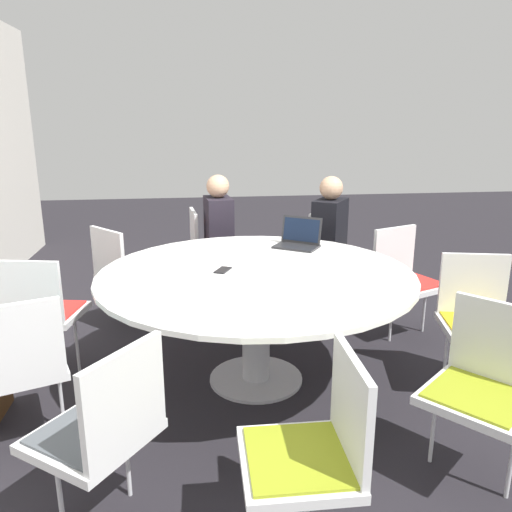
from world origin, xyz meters
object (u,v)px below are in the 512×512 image
Objects in this scene: chair_0 at (330,248)px; chair_3 at (41,307)px; laptop at (299,239)px; chair_4 at (18,361)px; chair_1 at (208,246)px; chair_5 at (103,424)px; cell_phone at (223,270)px; person_1 at (220,231)px; chair_8 at (477,313)px; chair_2 at (123,269)px; person_0 at (331,234)px; chair_9 at (405,274)px; chair_6 at (315,444)px; chair_7 at (484,380)px.

chair_0 is 1.00× the size of chair_3.
chair_4 is at bearing -111.71° from laptop.
chair_1 and chair_5 have the same top height.
laptop reaches higher than cell_phone.
person_1 reaches higher than chair_4.
chair_5 and chair_8 have the same top height.
laptop reaches higher than chair_2.
chair_4 is at bearing -16.26° from person_0.
chair_3 is at bearing 60.26° from chair_5.
chair_0 is 2.91m from chair_4.
cell_phone is at bearing 3.45° from chair_3.
chair_2 is at bearing 73.76° from chair_3.
chair_2 is 2.16m from chair_5.
chair_5 is 1.34m from cell_phone.
chair_5 is 2.65m from chair_9.
chair_1 is 3.05m from chair_6.
chair_0 is 2.20× the size of laptop.
laptop reaches higher than chair_7.
chair_8 reaches higher than cell_phone.
chair_9 is (0.39, -2.61, 0.00)m from chair_3.
chair_6 is 1.00× the size of chair_9.
laptop is (0.38, -1.75, 0.30)m from chair_3.
cell_phone is (-0.96, -0.74, 0.25)m from chair_2.
chair_0 is 0.71× the size of person_0.
chair_2 is 0.71× the size of person_1.
person_1 is (1.67, 1.49, 0.20)m from chair_8.
chair_5 is 1.00× the size of chair_9.
chair_0 is 1.00× the size of chair_9.
chair_9 is 1.57m from cell_phone.
chair_0 is 1.15m from chair_1.
chair_7 is 1.00× the size of chair_9.
chair_4 is 5.39× the size of cell_phone.
chair_9 is (-0.84, -0.36, 0.00)m from chair_0.
person_0 is at bearing 19.18° from chair_4.
chair_1 is 1.00× the size of chair_8.
chair_1 is 1.00× the size of chair_7.
chair_6 is 2.01m from laptop.
chair_0 is at bearing 39.98° from chair_3.
chair_0 is at bearing -89.02° from chair_9.
chair_4 is at bearing 58.63° from chair_6.
person_1 is at bearing 56.32° from chair_3.
cell_phone is at bearing -4.09° from chair_0.
chair_9 is at bearing 69.95° from person_0.
chair_0 is 1.00× the size of chair_1.
chair_9 is 1.63m from person_1.
person_0 is (0.18, -1.76, 0.20)m from chair_2.
chair_5 is 2.82m from person_0.
person_0 is (-0.25, 0.07, 0.20)m from chair_0.
chair_9 is 0.71× the size of person_0.
chair_1 is (0.23, 1.12, 0.00)m from chair_0.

